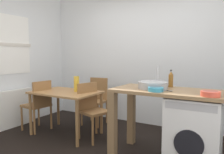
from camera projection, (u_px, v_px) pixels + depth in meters
wall_back at (144, 55)px, 4.36m from camera, size 4.60×0.10×2.70m
radiator at (14, 108)px, 4.22m from camera, size 0.10×0.80×0.70m
dining_table at (66, 97)px, 3.77m from camera, size 1.10×0.76×0.74m
chair_person_seat at (39, 103)px, 3.97m from camera, size 0.43×0.43×0.90m
chair_opposite at (92, 107)px, 3.61m from camera, size 0.50×0.50×0.90m
chair_spare_by_wall at (96, 98)px, 4.41m from camera, size 0.43×0.43×0.90m
kitchen_counter at (156, 101)px, 2.87m from camera, size 1.50×0.68×0.92m
washing_machine at (194, 132)px, 2.67m from camera, size 0.60×0.61×0.86m
sink_basin at (153, 85)px, 2.88m from camera, size 0.38×0.38×0.09m
tap at (157, 77)px, 3.03m from camera, size 0.02×0.02×0.28m
bottle_tall_green at (171, 79)px, 3.01m from camera, size 0.06×0.06×0.23m
mixing_bowl at (156, 89)px, 2.66m from camera, size 0.18×0.18×0.05m
colander at (211, 93)px, 2.34m from camera, size 0.20×0.20×0.06m
vase at (76, 84)px, 3.76m from camera, size 0.09×0.09×0.26m
scissors at (167, 91)px, 2.69m from camera, size 0.15×0.06×0.01m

